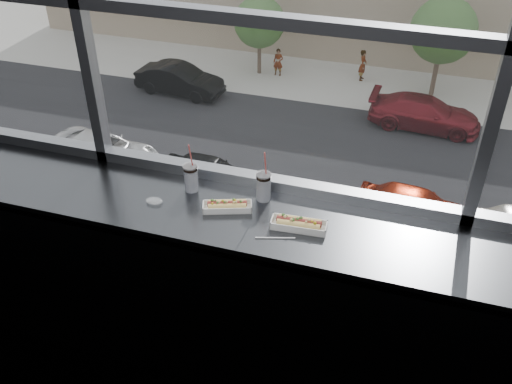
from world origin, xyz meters
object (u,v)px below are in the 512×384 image
(car_far_b, at_px, (426,108))
(car_far_a, at_px, (179,75))
(wrapper, at_px, (154,201))
(hotdog_tray_right, at_px, (299,224))
(car_near_c, at_px, (417,202))
(soda_cup_right, at_px, (264,185))
(pedestrian_a, at_px, (278,60))
(pedestrian_b, at_px, (363,62))
(soda_cup_left, at_px, (191,177))
(tree_left, at_px, (259,22))
(tree_center, at_px, (443,31))
(loose_straw, at_px, (275,238))
(car_near_a, at_px, (102,148))
(car_near_b, at_px, (209,168))
(hotdog_tray_left, at_px, (227,206))

(car_far_b, height_order, car_far_a, car_far_a)
(wrapper, height_order, car_far_b, wrapper)
(hotdog_tray_right, bearing_deg, car_near_c, 82.09)
(hotdog_tray_right, xyz_separation_m, soda_cup_right, (-0.23, 0.18, 0.06))
(hotdog_tray_right, distance_m, pedestrian_a, 31.39)
(car_near_c, bearing_deg, pedestrian_b, 21.75)
(car_near_c, height_order, pedestrian_b, pedestrian_b)
(soda_cup_left, xyz_separation_m, pedestrian_a, (-7.07, 28.18, -11.19))
(soda_cup_right, bearing_deg, car_far_b, 87.31)
(soda_cup_right, xyz_separation_m, car_far_b, (1.13, 24.12, -11.08))
(tree_left, distance_m, tree_center, 9.96)
(loose_straw, height_order, tree_center, loose_straw)
(wrapper, bearing_deg, car_near_a, 125.38)
(hotdog_tray_right, xyz_separation_m, loose_straw, (-0.09, -0.11, -0.02))
(car_far_a, relative_size, pedestrian_b, 3.00)
(wrapper, bearing_deg, car_near_b, 112.00)
(hotdog_tray_left, relative_size, car_far_b, 0.04)
(hotdog_tray_right, distance_m, car_far_a, 29.32)
(hotdog_tray_right, relative_size, car_near_b, 0.05)
(hotdog_tray_left, xyz_separation_m, car_near_a, (-11.97, 16.26, -11.08))
(soda_cup_left, bearing_deg, car_near_a, 125.98)
(soda_cup_right, distance_m, car_near_a, 23.04)
(car_near_c, distance_m, tree_left, 15.70)
(soda_cup_right, height_order, car_near_b, soda_cup_right)
(hotdog_tray_left, xyz_separation_m, wrapper, (-0.38, -0.06, -0.01))
(hotdog_tray_left, bearing_deg, pedestrian_a, 85.10)
(pedestrian_a, bearing_deg, car_near_b, -88.42)
(wrapper, xyz_separation_m, tree_center, (1.87, 28.32, -8.46))
(car_far_a, distance_m, pedestrian_a, 6.03)
(soda_cup_right, distance_m, wrapper, 0.57)
(car_far_a, bearing_deg, tree_left, -33.75)
(soda_cup_left, bearing_deg, pedestrian_a, 104.08)
(soda_cup_left, distance_m, car_far_a, 28.97)
(soda_cup_right, height_order, pedestrian_b, soda_cup_right)
(soda_cup_right, relative_size, pedestrian_a, 0.15)
(car_far_b, distance_m, pedestrian_b, 6.15)
(pedestrian_b, height_order, tree_center, tree_center)
(hotdog_tray_left, relative_size, pedestrian_b, 0.12)
(loose_straw, height_order, car_far_a, loose_straw)
(hotdog_tray_left, height_order, soda_cup_right, soda_cup_right)
(soda_cup_right, xyz_separation_m, pedestrian_b, (-2.65, 28.97, -11.08))
(loose_straw, distance_m, car_near_c, 19.81)
(car_far_b, distance_m, tree_center, 4.75)
(tree_left, bearing_deg, car_near_b, -82.97)
(pedestrian_b, bearing_deg, car_near_b, 160.80)
(hotdog_tray_right, bearing_deg, soda_cup_left, 162.53)
(soda_cup_left, xyz_separation_m, soda_cup_right, (0.39, 0.03, 0.00))
(soda_cup_left, xyz_separation_m, car_near_c, (1.71, 16.15, -11.11))
(car_near_a, bearing_deg, pedestrian_a, -14.71)
(loose_straw, bearing_deg, wrapper, 155.77)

